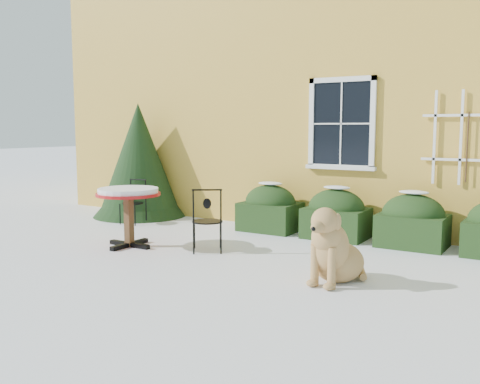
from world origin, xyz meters
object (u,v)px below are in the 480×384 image
Objects in this scene: evergreen_shrub at (139,171)px; patio_chair_near at (207,220)px; patio_chair_far at (134,202)px; bistro_table at (128,198)px; dog at (333,251)px.

patio_chair_near is at bearing -32.15° from evergreen_shrub.
patio_chair_near reaches higher than patio_chair_far.
bistro_table is (1.95, -2.40, -0.19)m from evergreen_shrub.
dog reaches higher than bistro_table.
dog is at bearing -25.18° from evergreen_shrub.
evergreen_shrub is at bearing 119.59° from patio_chair_far.
patio_chair_far is at bearing 130.76° from bistro_table.
evergreen_shrub is 2.24× the size of dog.
dog is (2.28, -0.56, -0.10)m from patio_chair_near.
bistro_table reaches higher than patio_chair_far.
bistro_table is 1.36m from patio_chair_near.
patio_chair_far is at bearing 166.09° from dog.
evergreen_shrub reaches higher than patio_chair_near.
patio_chair_far is 0.81× the size of dog.
patio_chair_near is (3.22, -2.03, -0.48)m from evergreen_shrub.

